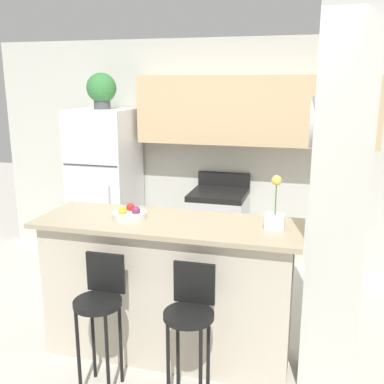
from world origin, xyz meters
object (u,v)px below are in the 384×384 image
at_px(stove_range, 218,230).
at_px(orchid_vase, 275,214).
at_px(bar_stool_left, 100,304).
at_px(potted_plant_on_fridge, 102,89).
at_px(fruit_bowl, 130,214).
at_px(bar_stool_right, 190,317).
at_px(refrigerator, 106,187).
at_px(trash_bin, 144,257).

relative_size(stove_range, orchid_vase, 2.85).
bearing_deg(stove_range, bar_stool_left, -99.22).
height_order(potted_plant_on_fridge, fruit_bowl, potted_plant_on_fridge).
height_order(stove_range, fruit_bowl, fruit_bowl).
bearing_deg(orchid_vase, bar_stool_right, -129.58).
height_order(refrigerator, bar_stool_right, refrigerator).
bearing_deg(bar_stool_left, orchid_vase, 27.19).
xyz_separation_m(bar_stool_right, fruit_bowl, (-0.61, 0.50, 0.49)).
bearing_deg(orchid_vase, fruit_bowl, -176.79).
relative_size(potted_plant_on_fridge, orchid_vase, 1.04).
relative_size(refrigerator, orchid_vase, 4.75).
distance_m(refrigerator, bar_stool_left, 2.35).
distance_m(fruit_bowl, trash_bin, 1.71).
distance_m(refrigerator, orchid_vase, 2.60).
bearing_deg(bar_stool_right, orchid_vase, 50.42).
height_order(refrigerator, bar_stool_left, refrigerator).
xyz_separation_m(stove_range, bar_stool_right, (0.27, -2.19, 0.16)).
xyz_separation_m(refrigerator, orchid_vase, (2.05, -1.57, 0.29)).
xyz_separation_m(refrigerator, potted_plant_on_fridge, (-0.00, 0.00, 1.11)).
height_order(orchid_vase, trash_bin, orchid_vase).
relative_size(bar_stool_left, fruit_bowl, 3.70).
xyz_separation_m(stove_range, fruit_bowl, (-0.33, -1.69, 0.65)).
xyz_separation_m(stove_range, trash_bin, (-0.77, -0.32, -0.27)).
xyz_separation_m(potted_plant_on_fridge, fruit_bowl, (0.98, -1.63, -0.88)).
bearing_deg(fruit_bowl, refrigerator, 121.14).
height_order(refrigerator, orchid_vase, refrigerator).
bearing_deg(bar_stool_left, bar_stool_right, 0.00).
relative_size(bar_stool_left, potted_plant_on_fridge, 2.42).
bearing_deg(refrigerator, orchid_vase, -37.35).
xyz_separation_m(potted_plant_on_fridge, orchid_vase, (2.05, -1.57, -0.82)).
relative_size(refrigerator, potted_plant_on_fridge, 4.55).
relative_size(stove_range, fruit_bowl, 4.16).
height_order(stove_range, bar_stool_right, stove_range).
xyz_separation_m(bar_stool_right, orchid_vase, (0.46, 0.56, 0.55)).
bearing_deg(bar_stool_right, stove_range, 97.10).
bearing_deg(refrigerator, trash_bin, -25.07).
bearing_deg(bar_stool_right, trash_bin, 119.06).
distance_m(stove_range, fruit_bowl, 1.84).
distance_m(bar_stool_left, bar_stool_right, 0.63).
bearing_deg(orchid_vase, stove_range, 114.32).
distance_m(bar_stool_right, orchid_vase, 0.91).
xyz_separation_m(bar_stool_left, bar_stool_right, (0.63, 0.00, 0.00)).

